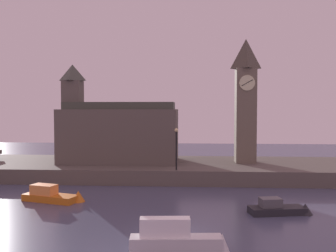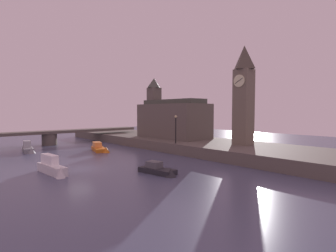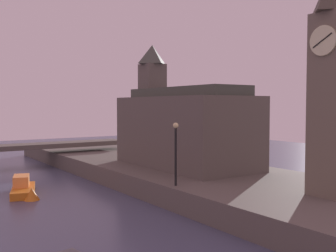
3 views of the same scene
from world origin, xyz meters
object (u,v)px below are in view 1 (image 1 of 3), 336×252
(streetlamp, at_px, (176,144))
(boat_ferry_white, at_px, (180,240))
(clock_tower, at_px, (246,99))
(boat_barge_dark, at_px, (285,209))
(boat_patrol_orange, at_px, (57,196))
(parliament_hall, at_px, (116,132))

(streetlamp, height_order, boat_ferry_white, streetlamp)
(streetlamp, xyz_separation_m, boat_ferry_white, (0.91, -17.62, -3.36))
(clock_tower, relative_size, streetlamp, 3.34)
(boat_barge_dark, relative_size, boat_patrol_orange, 0.86)
(clock_tower, height_order, boat_barge_dark, clock_tower)
(boat_barge_dark, xyz_separation_m, boat_patrol_orange, (-17.47, 2.66, 0.08))
(parliament_hall, relative_size, boat_ferry_white, 2.43)
(parliament_hall, xyz_separation_m, streetlamp, (7.01, -5.66, -0.85))
(boat_patrol_orange, bearing_deg, boat_ferry_white, -45.74)
(streetlamp, distance_m, boat_barge_dark, 13.20)
(parliament_hall, relative_size, boat_barge_dark, 2.68)
(clock_tower, height_order, boat_ferry_white, clock_tower)
(boat_barge_dark, bearing_deg, streetlamp, 129.81)
(parliament_hall, bearing_deg, boat_ferry_white, -71.19)
(boat_ferry_white, bearing_deg, boat_patrol_orange, 134.26)
(clock_tower, height_order, parliament_hall, clock_tower)
(streetlamp, relative_size, boat_ferry_white, 0.77)
(clock_tower, xyz_separation_m, boat_ferry_white, (-6.50, -23.47, -7.90))
(parliament_hall, bearing_deg, boat_barge_dark, -45.50)
(streetlamp, bearing_deg, boat_patrol_orange, -142.87)
(boat_barge_dark, distance_m, boat_patrol_orange, 17.67)
(boat_patrol_orange, bearing_deg, clock_tower, 37.65)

